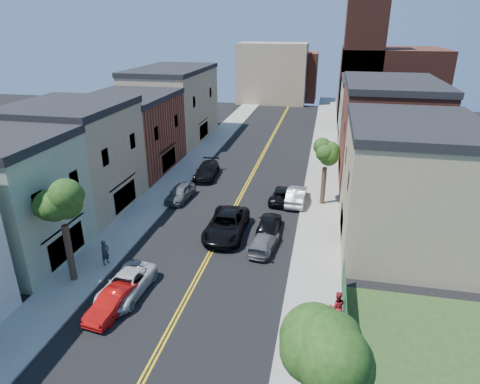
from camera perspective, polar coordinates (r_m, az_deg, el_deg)
The scene contains 29 objects.
sidewalk_left at distance 51.58m, azimuth -6.37°, elevation 4.28°, with size 3.20×100.00×0.15m, color gray.
sidewalk_right at distance 49.18m, azimuth 11.47°, elevation 3.05°, with size 3.20×100.00×0.15m, color gray.
curb_left at distance 51.08m, azimuth -4.49°, elevation 4.17°, with size 0.30×100.00×0.15m, color gray.
curb_right at distance 49.20m, azimuth 9.43°, elevation 3.21°, with size 0.30×100.00×0.15m, color gray.
bldg_left_palegrn at distance 33.39m, azimuth -29.80°, elevation -1.30°, with size 9.00×8.00×8.50m, color gray.
bldg_left_tan_near at distance 39.94m, azimuth -21.72°, elevation 4.06°, with size 9.00×10.00×9.00m, color #998466.
bldg_left_brick at distance 49.21m, azimuth -14.84°, elevation 7.55°, with size 9.00×12.00×8.00m, color brown.
bldg_left_tan_far at distance 61.57m, azimuth -9.18°, elevation 11.59°, with size 9.00×16.00×9.50m, color #998466.
bldg_right_tan at distance 33.23m, azimuth 22.02°, elevation 0.47°, with size 9.00×12.00×9.00m, color #998466.
bldg_right_brick at distance 46.30m, azimuth 19.49°, elevation 7.38°, with size 9.00×14.00×10.00m, color brown.
bldg_right_palegrn at distance 60.03m, azimuth 17.92°, elevation 10.05°, with size 9.00×12.00×8.50m, color gray.
church at distance 74.62m, azimuth 19.03°, elevation 14.49°, with size 16.20×14.20×22.60m.
backdrop_left at distance 89.85m, azimuth 4.46°, elevation 15.94°, with size 14.00×8.00×12.00m, color #998466.
backdrop_center at distance 93.50m, azimuth 7.30°, elevation 15.46°, with size 10.00×8.00×10.00m, color brown.
fence_right at distance 21.95m, azimuth 14.37°, elevation -21.16°, with size 0.04×15.00×1.90m, color #143F1E.
tree_left_mid at distance 27.42m, azimuth -23.66°, elevation 0.38°, with size 5.20×5.20×9.29m.
tree_right_corner at distance 13.65m, azimuth 10.70°, elevation -17.49°, with size 5.80×5.80×10.35m.
tree_right_far at distance 37.94m, azimuth 11.83°, elevation 6.27°, with size 4.40×4.40×8.03m.
red_sedan at distance 26.34m, azimuth -17.12°, elevation -14.33°, with size 1.40×4.02×1.32m, color red.
white_pickup at distance 27.57m, azimuth -15.39°, elevation -12.21°, with size 2.31×5.01×1.39m, color silver.
grey_car_left at distance 40.25m, azimuth -8.21°, elevation -0.09°, with size 1.78×4.41×1.50m, color #52565A.
black_car_left at distance 45.81m, azimuth -4.59°, elevation 2.93°, with size 2.19×5.39×1.57m, color black.
grey_car_right at distance 31.48m, azimuth 3.29°, elevation -6.83°, with size 1.78×4.37×1.27m, color slate.
black_car_right at distance 33.88m, azimuth 4.02°, elevation -4.38°, with size 1.78×4.43×1.51m, color black.
silver_car_right at distance 39.48m, azimuth 7.76°, elevation -0.47°, with size 1.66×4.76×1.57m, color #B6B9BF.
dark_car_right_far at distance 39.80m, azimuth 6.05°, elevation -0.38°, with size 2.21×4.79×1.33m, color black.
black_suv_lane at distance 33.37m, azimuth -1.89°, elevation -4.53°, with size 2.94×6.37×1.77m, color black.
pedestrian_left at distance 30.70m, azimuth -18.04°, elevation -7.90°, with size 0.67×0.44×1.83m, color #2A2B32.
pedestrian_right at distance 24.89m, azimuth 13.18°, elevation -15.05°, with size 0.92×0.71×1.89m, color #A61920.
Camera 1 is at (7.66, -6.53, 15.97)m, focal length 31.07 mm.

